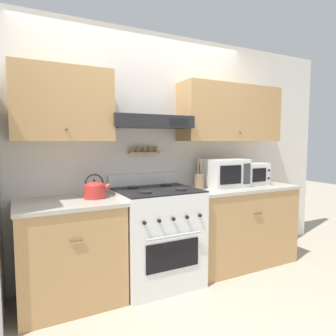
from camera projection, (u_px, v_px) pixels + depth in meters
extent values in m
plane|color=#B2A38E|center=(172.00, 296.00, 2.72)|extent=(16.00, 16.00, 0.00)
cube|color=silver|center=(141.00, 153.00, 3.22)|extent=(5.20, 0.08, 2.55)
cube|color=tan|center=(63.00, 105.00, 2.62)|extent=(0.85, 0.33, 0.64)
sphere|color=brown|center=(67.00, 129.00, 2.48)|extent=(0.02, 0.02, 0.02)
cube|color=tan|center=(230.00, 114.00, 3.47)|extent=(1.27, 0.33, 0.64)
sphere|color=brown|center=(240.00, 132.00, 3.33)|extent=(0.02, 0.02, 0.02)
cube|color=#232326|center=(150.00, 122.00, 2.99)|extent=(0.83, 0.37, 0.12)
cube|color=black|center=(179.00, 121.00, 2.93)|extent=(0.20, 0.01, 0.05)
cube|color=tan|center=(144.00, 153.00, 3.15)|extent=(0.34, 0.07, 0.02)
cylinder|color=olive|center=(132.00, 149.00, 3.08)|extent=(0.03, 0.03, 0.06)
cylinder|color=olive|center=(138.00, 149.00, 3.11)|extent=(0.03, 0.03, 0.06)
cylinder|color=olive|center=(144.00, 149.00, 3.14)|extent=(0.03, 0.03, 0.06)
cylinder|color=olive|center=(150.00, 149.00, 3.17)|extent=(0.03, 0.03, 0.06)
cylinder|color=olive|center=(156.00, 149.00, 3.21)|extent=(0.03, 0.03, 0.06)
cube|color=tan|center=(70.00, 253.00, 2.60)|extent=(0.85, 0.64, 0.86)
cube|color=#B7B2A3|center=(68.00, 203.00, 2.56)|extent=(0.87, 0.66, 0.03)
cylinder|color=brown|center=(76.00, 241.00, 2.29)|extent=(0.10, 0.01, 0.01)
cube|color=tan|center=(237.00, 226.00, 3.45)|extent=(1.27, 0.64, 0.86)
cube|color=#B7B2A3|center=(238.00, 187.00, 3.41)|extent=(1.29, 0.66, 0.03)
cylinder|color=brown|center=(258.00, 214.00, 3.14)|extent=(0.10, 0.01, 0.01)
cube|color=white|center=(157.00, 237.00, 2.95)|extent=(0.77, 0.67, 0.92)
cube|color=black|center=(173.00, 255.00, 2.66)|extent=(0.52, 0.01, 0.26)
cylinder|color=#ADAFB5|center=(174.00, 236.00, 2.62)|extent=(0.54, 0.02, 0.02)
cube|color=black|center=(157.00, 190.00, 2.91)|extent=(0.77, 0.67, 0.01)
cylinder|color=#232326|center=(146.00, 192.00, 2.68)|extent=(0.11, 0.11, 0.02)
cylinder|color=#232326|center=(181.00, 189.00, 2.85)|extent=(0.11, 0.11, 0.02)
cylinder|color=#232326|center=(133.00, 187.00, 2.97)|extent=(0.11, 0.11, 0.02)
cylinder|color=#232326|center=(166.00, 185.00, 3.13)|extent=(0.11, 0.11, 0.02)
cylinder|color=black|center=(144.00, 223.00, 2.49)|extent=(0.03, 0.02, 0.03)
cylinder|color=black|center=(159.00, 221.00, 2.56)|extent=(0.03, 0.02, 0.03)
cylinder|color=black|center=(174.00, 219.00, 2.62)|extent=(0.03, 0.02, 0.03)
cylinder|color=black|center=(187.00, 217.00, 2.68)|extent=(0.03, 0.02, 0.03)
cylinder|color=black|center=(200.00, 215.00, 2.75)|extent=(0.03, 0.02, 0.03)
cube|color=white|center=(144.00, 179.00, 3.18)|extent=(0.77, 0.04, 0.12)
cylinder|color=red|center=(94.00, 192.00, 2.68)|extent=(0.19, 0.19, 0.12)
ellipsoid|color=red|center=(94.00, 185.00, 2.67)|extent=(0.18, 0.18, 0.07)
sphere|color=black|center=(94.00, 181.00, 2.67)|extent=(0.02, 0.02, 0.02)
cylinder|color=red|center=(104.00, 189.00, 2.72)|extent=(0.12, 0.04, 0.10)
torus|color=black|center=(94.00, 183.00, 2.67)|extent=(0.17, 0.01, 0.17)
cube|color=white|center=(224.00, 173.00, 3.35)|extent=(0.46, 0.37, 0.31)
cube|color=black|center=(231.00, 175.00, 3.16)|extent=(0.28, 0.01, 0.20)
cube|color=#38383D|center=(247.00, 174.00, 3.26)|extent=(0.09, 0.01, 0.22)
cylinder|color=#8E7051|center=(199.00, 182.00, 3.19)|extent=(0.10, 0.10, 0.16)
cylinder|color=olive|center=(198.00, 167.00, 3.16)|extent=(0.01, 0.05, 0.16)
cylinder|color=#28282B|center=(200.00, 167.00, 3.18)|extent=(0.01, 0.04, 0.16)
cylinder|color=#B2B2B7|center=(200.00, 167.00, 3.19)|extent=(0.01, 0.03, 0.16)
cube|color=white|center=(252.00, 174.00, 3.52)|extent=(0.30, 0.27, 0.26)
cube|color=black|center=(259.00, 175.00, 3.39)|extent=(0.19, 0.01, 0.15)
cylinder|color=black|center=(269.00, 170.00, 3.44)|extent=(0.03, 0.01, 0.03)
cylinder|color=black|center=(269.00, 178.00, 3.45)|extent=(0.03, 0.01, 0.03)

